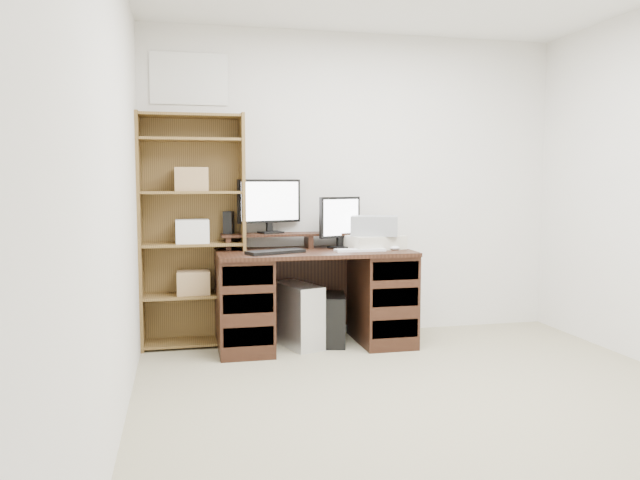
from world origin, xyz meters
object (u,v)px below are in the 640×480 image
object	(u,v)px
desk	(314,296)
monitor_wide	(269,203)
monitor_small	(340,220)
bookshelf	(192,229)
tower_silver	(297,315)
printer	(374,242)
tower_black	(334,319)

from	to	relation	value
desk	monitor_wide	xyz separation A→B (m)	(-0.31, 0.23, 0.72)
monitor_wide	monitor_small	size ratio (longest dim) A/B	1.28
bookshelf	monitor_wide	bearing A→B (deg)	1.86
tower_silver	bookshelf	bearing A→B (deg)	145.91
desk	printer	world-z (taller)	printer
desk	monitor_wide	world-z (taller)	monitor_wide
monitor_wide	tower_black	bearing A→B (deg)	-44.42
tower_silver	tower_black	size ratio (longest dim) A/B	1.16
tower_black	printer	bearing A→B (deg)	16.41
desk	tower_black	size ratio (longest dim) A/B	3.57
desk	tower_silver	distance (m)	0.20
desk	tower_black	bearing A→B (deg)	0.81
bookshelf	tower_silver	bearing A→B (deg)	-14.79
tower_silver	tower_black	xyz separation A→B (m)	(0.29, -0.00, -0.05)
monitor_wide	printer	xyz separation A→B (m)	(0.81, -0.21, -0.31)
tower_silver	bookshelf	world-z (taller)	bookshelf
tower_black	monitor_wide	bearing A→B (deg)	166.29
tower_silver	desk	bearing A→B (deg)	-21.43
printer	bookshelf	bearing A→B (deg)	162.45
monitor_small	printer	bearing A→B (deg)	-39.49
monitor_wide	monitor_small	world-z (taller)	monitor_wide
desk	printer	size ratio (longest dim) A/B	3.57
tower_silver	monitor_wide	bearing A→B (deg)	109.13
bookshelf	monitor_small	bearing A→B (deg)	-4.95
tower_silver	bookshelf	distance (m)	1.06
monitor_wide	printer	distance (m)	0.89
printer	bookshelf	size ratio (longest dim) A/B	0.23
monitor_wide	printer	size ratio (longest dim) A/B	1.25
printer	tower_silver	size ratio (longest dim) A/B	0.86
monitor_wide	printer	world-z (taller)	monitor_wide
monitor_wide	bookshelf	xyz separation A→B (m)	(-0.61, -0.02, -0.19)
desk	printer	bearing A→B (deg)	3.09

